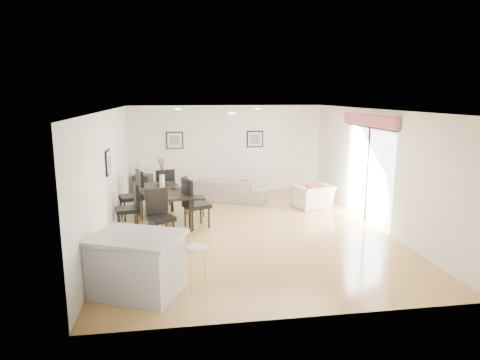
{
  "coord_description": "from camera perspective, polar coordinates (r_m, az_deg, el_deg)",
  "views": [
    {
      "loc": [
        -1.6,
        -9.22,
        3.02
      ],
      "look_at": [
        -0.13,
        0.4,
        1.07
      ],
      "focal_mm": 32.0,
      "sensor_mm": 36.0,
      "label": 1
    }
  ],
  "objects": [
    {
      "name": "dining_table",
      "position": [
        10.3,
        -10.3,
        -1.73
      ],
      "size": [
        1.38,
        2.12,
        0.81
      ],
      "rotation": [
        0.0,
        0.0,
        0.22
      ],
      "color": "black",
      "rests_on": "ground"
    },
    {
      "name": "ceiling",
      "position": [
        9.37,
        1.14,
        9.34
      ],
      "size": [
        6.0,
        8.0,
        0.02
      ],
      "primitive_type": "cube",
      "color": "white",
      "rests_on": "wall_back"
    },
    {
      "name": "framed_print_back_right",
      "position": [
        13.5,
        2.02,
        5.47
      ],
      "size": [
        0.52,
        0.04,
        0.52
      ],
      "color": "black",
      "rests_on": "wall_back"
    },
    {
      "name": "sofa",
      "position": [
        12.4,
        -1.63,
        -1.26
      ],
      "size": [
        2.37,
        1.65,
        0.65
      ],
      "primitive_type": "imported",
      "rotation": [
        0.0,
        0.0,
        2.75
      ],
      "color": "#A29483",
      "rests_on": "ground"
    },
    {
      "name": "dining_chair_head",
      "position": [
        9.15,
        -10.71,
        -4.19
      ],
      "size": [
        0.65,
        0.65,
        1.09
      ],
      "rotation": [
        0.0,
        0.0,
        0.43
      ],
      "color": "black",
      "rests_on": "ground"
    },
    {
      "name": "courtyard",
      "position": [
        12.9,
        28.45,
        0.57
      ],
      "size": [
        6.0,
        6.0,
        2.0
      ],
      "color": "gray",
      "rests_on": "ground"
    },
    {
      "name": "vase",
      "position": [
        10.22,
        -10.38,
        0.4
      ],
      "size": [
        0.97,
        1.49,
        0.75
      ],
      "color": "white",
      "rests_on": "dining_table"
    },
    {
      "name": "courtyard_plant_b",
      "position": [
        13.34,
        24.78,
        -1.37
      ],
      "size": [
        0.43,
        0.43,
        0.67
      ],
      "primitive_type": "imported",
      "rotation": [
        0.0,
        0.0,
        0.15
      ],
      "color": "#3A5725",
      "rests_on": "ground"
    },
    {
      "name": "coffee_table",
      "position": [
        13.09,
        -0.41,
        -1.19
      ],
      "size": [
        1.1,
        0.91,
        0.38
      ],
      "primitive_type": "cube",
      "rotation": [
        0.0,
        0.0,
        0.43
      ],
      "color": "black",
      "rests_on": "ground"
    },
    {
      "name": "bar_stool",
      "position": [
        6.78,
        -5.7,
        -9.58
      ],
      "size": [
        0.33,
        0.33,
        0.71
      ],
      "color": "white",
      "rests_on": "ground"
    },
    {
      "name": "dining_chair_wnear",
      "position": [
        9.92,
        -14.33,
        -3.15
      ],
      "size": [
        0.58,
        0.58,
        1.09
      ],
      "rotation": [
        0.0,
        0.0,
        -1.36
      ],
      "color": "black",
      "rests_on": "ground"
    },
    {
      "name": "framed_print_left_wall",
      "position": [
        9.23,
        -17.16,
        2.26
      ],
      "size": [
        0.04,
        0.52,
        0.52
      ],
      "rotation": [
        0.0,
        0.0,
        1.57
      ],
      "color": "black",
      "rests_on": "wall_left"
    },
    {
      "name": "wall_back",
      "position": [
        13.42,
        -1.8,
        4.15
      ],
      "size": [
        6.0,
        0.04,
        2.7
      ],
      "primitive_type": "cube",
      "color": "white",
      "rests_on": "ground"
    },
    {
      "name": "dining_chair_foot",
      "position": [
        11.5,
        -10.01,
        -0.94
      ],
      "size": [
        0.61,
        0.61,
        1.1
      ],
      "rotation": [
        0.0,
        0.0,
        3.4
      ],
      "color": "black",
      "rests_on": "ground"
    },
    {
      "name": "ground",
      "position": [
        9.84,
        1.08,
        -6.58
      ],
      "size": [
        8.0,
        8.0,
        0.0
      ],
      "primitive_type": "plane",
      "color": "tan",
      "rests_on": "ground"
    },
    {
      "name": "wall_left",
      "position": [
        9.48,
        -17.07,
        0.65
      ],
      "size": [
        0.04,
        8.0,
        2.7
      ],
      "primitive_type": "cube",
      "color": "white",
      "rests_on": "ground"
    },
    {
      "name": "wall_right",
      "position": [
        10.44,
        17.57,
        1.56
      ],
      "size": [
        0.04,
        8.0,
        2.7
      ],
      "primitive_type": "cube",
      "color": "white",
      "rests_on": "ground"
    },
    {
      "name": "table_lamp",
      "position": [
        13.08,
        -12.93,
        1.85
      ],
      "size": [
        0.22,
        0.22,
        0.42
      ],
      "color": "white",
      "rests_on": "side_table"
    },
    {
      "name": "kitchen_island",
      "position": [
        6.85,
        -13.59,
        -10.85
      ],
      "size": [
        1.65,
        1.5,
        0.94
      ],
      "rotation": [
        0.0,
        0.0,
        -0.43
      ],
      "color": "silver",
      "rests_on": "ground"
    },
    {
      "name": "dining_chair_efar",
      "position": [
        10.8,
        -6.52,
        -1.93
      ],
      "size": [
        0.52,
        0.52,
        1.01
      ],
      "rotation": [
        0.0,
        0.0,
        1.72
      ],
      "color": "black",
      "rests_on": "ground"
    },
    {
      "name": "sliding_door",
      "position": [
        10.64,
        16.74,
        3.5
      ],
      "size": [
        0.12,
        2.7,
        2.57
      ],
      "color": "white",
      "rests_on": "wall_right"
    },
    {
      "name": "wall_front",
      "position": [
        5.71,
        8.0,
        -5.82
      ],
      "size": [
        6.0,
        0.04,
        2.7
      ],
      "primitive_type": "cube",
      "color": "white",
      "rests_on": "ground"
    },
    {
      "name": "dining_chair_enear",
      "position": [
        9.8,
        -6.34,
        -2.74
      ],
      "size": [
        0.69,
        0.69,
        1.17
      ],
      "rotation": [
        0.0,
        0.0,
        1.97
      ],
      "color": "black",
      "rests_on": "ground"
    },
    {
      "name": "side_table",
      "position": [
        13.19,
        -12.82,
        -0.74
      ],
      "size": [
        0.62,
        0.62,
        0.67
      ],
      "primitive_type": "cube",
      "rotation": [
        0.0,
        0.0,
        -0.27
      ],
      "color": "black",
      "rests_on": "ground"
    },
    {
      "name": "armchair",
      "position": [
        11.79,
        9.66,
        -2.14
      ],
      "size": [
        1.17,
        1.09,
        0.63
      ],
      "primitive_type": "imported",
      "rotation": [
        0.0,
        0.0,
        3.44
      ],
      "color": "silver",
      "rests_on": "ground"
    },
    {
      "name": "framed_print_back_left",
      "position": [
        13.26,
        -8.7,
        5.24
      ],
      "size": [
        0.52,
        0.04,
        0.52
      ],
      "color": "black",
      "rests_on": "wall_back"
    },
    {
      "name": "cushion",
      "position": [
        11.63,
        9.41,
        -1.32
      ],
      "size": [
        0.31,
        0.19,
        0.3
      ],
      "primitive_type": "cube",
      "rotation": [
        0.0,
        0.0,
        3.51
      ],
      "color": "#AC161C",
      "rests_on": "armchair"
    },
    {
      "name": "dining_chair_wfar",
      "position": [
        10.86,
        -13.83,
        -1.54
      ],
      "size": [
        0.68,
        0.68,
        1.2
      ],
      "rotation": [
        0.0,
        0.0,
        -1.25
      ],
      "color": "black",
      "rests_on": "ground"
    }
  ]
}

